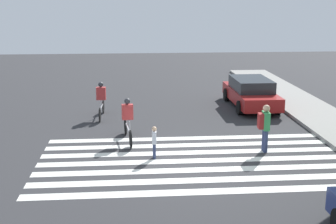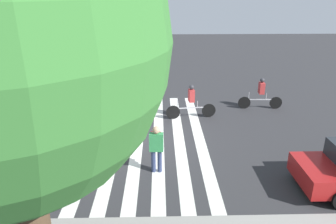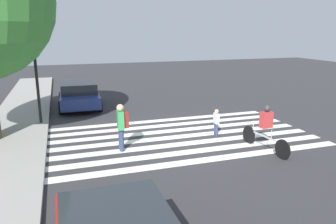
{
  "view_description": "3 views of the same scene",
  "coord_description": "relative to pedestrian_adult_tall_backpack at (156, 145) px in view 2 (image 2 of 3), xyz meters",
  "views": [
    {
      "loc": [
        14.15,
        -1.98,
        5.14
      ],
      "look_at": [
        -0.63,
        -0.79,
        1.49
      ],
      "focal_mm": 50.0,
      "sensor_mm": 36.0,
      "label": 1
    },
    {
      "loc": [
        -0.89,
        11.99,
        5.8
      ],
      "look_at": [
        -1.2,
        0.51,
        1.33
      ],
      "focal_mm": 35.0,
      "sensor_mm": 36.0,
      "label": 2
    },
    {
      "loc": [
        -11.37,
        4.37,
        4.04
      ],
      "look_at": [
        0.16,
        0.54,
        0.99
      ],
      "focal_mm": 35.0,
      "sensor_mm": 36.0,
      "label": 3
    }
  ],
  "objects": [
    {
      "name": "pedestrian_adult_yellow_jacket",
      "position": [
        0.39,
        -3.76,
        -0.35
      ],
      "size": [
        0.31,
        0.16,
        1.08
      ],
      "rotation": [
        0.0,
        0.0,
        -0.07
      ],
      "color": "navy",
      "rests_on": "ground_plane"
    },
    {
      "name": "pedestrian_adult_tall_backpack",
      "position": [
        0.0,
        0.0,
        0.0
      ],
      "size": [
        0.46,
        0.39,
        1.63
      ],
      "rotation": [
        0.0,
        0.0,
        -0.06
      ],
      "color": "navy",
      "rests_on": "ground_plane"
    },
    {
      "name": "cyclist_far_lane",
      "position": [
        -1.57,
        -4.62,
        -0.09
      ],
      "size": [
        2.33,
        0.42,
        1.61
      ],
      "rotation": [
        0.0,
        0.0,
        0.12
      ],
      "color": "black",
      "rests_on": "ground_plane"
    },
    {
      "name": "cyclist_near_curb",
      "position": [
        -5.13,
        -5.78,
        -0.1
      ],
      "size": [
        2.19,
        0.41,
        1.58
      ],
      "rotation": [
        0.0,
        0.0,
        -0.04
      ],
      "color": "black",
      "rests_on": "ground_plane"
    },
    {
      "name": "crosswalk_stripes",
      "position": [
        0.76,
        -2.5,
        -0.95
      ],
      "size": [
        5.37,
        10.0,
        0.01
      ],
      "color": "silver",
      "rests_on": "ground_plane"
    },
    {
      "name": "ground_plane",
      "position": [
        0.76,
        -2.5,
        -0.96
      ],
      "size": [
        60.0,
        60.0,
        0.0
      ],
      "primitive_type": "plane",
      "color": "#2D2D30"
    }
  ]
}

